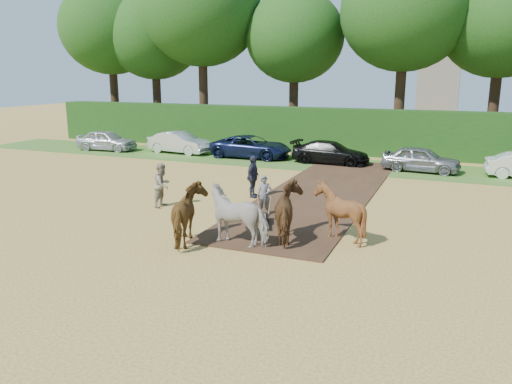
# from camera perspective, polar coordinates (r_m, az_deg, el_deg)

# --- Properties ---
(ground) EXTENTS (120.00, 120.00, 0.00)m
(ground) POSITION_cam_1_polar(r_m,az_deg,el_deg) (17.07, -3.35, -4.67)
(ground) COLOR gold
(ground) RESTS_ON ground
(earth_strip) EXTENTS (4.50, 17.00, 0.05)m
(earth_strip) POSITION_cam_1_polar(r_m,az_deg,el_deg) (22.93, 7.62, 0.03)
(earth_strip) COLOR #472D1C
(earth_strip) RESTS_ON ground
(grass_verge) EXTENTS (50.00, 5.00, 0.03)m
(grass_verge) POSITION_cam_1_polar(r_m,az_deg,el_deg) (29.94, 8.28, 3.14)
(grass_verge) COLOR #38601E
(grass_verge) RESTS_ON ground
(hedgerow) EXTENTS (46.00, 1.60, 3.00)m
(hedgerow) POSITION_cam_1_polar(r_m,az_deg,el_deg) (34.07, 10.23, 6.84)
(hedgerow) COLOR #14380F
(hedgerow) RESTS_ON ground
(spectator_near) EXTENTS (0.69, 0.88, 1.78)m
(spectator_near) POSITION_cam_1_polar(r_m,az_deg,el_deg) (20.52, -10.63, 0.80)
(spectator_near) COLOR #B1A68B
(spectator_near) RESTS_ON ground
(spectator_far) EXTENTS (0.46, 1.08, 1.83)m
(spectator_far) POSITION_cam_1_polar(r_m,az_deg,el_deg) (21.63, -0.35, 1.75)
(spectator_far) COLOR #252732
(spectator_far) RESTS_ON ground
(plough_team) EXTENTS (6.19, 5.34, 1.87)m
(plough_team) POSITION_cam_1_polar(r_m,az_deg,el_deg) (16.00, 1.12, -2.43)
(plough_team) COLOR brown
(plough_team) RESTS_ON ground
(parked_cars) EXTENTS (36.09, 3.46, 1.46)m
(parked_cars) POSITION_cam_1_polar(r_m,az_deg,el_deg) (30.02, 8.35, 4.49)
(parked_cars) COLOR silver
(parked_cars) RESTS_ON ground
(treeline) EXTENTS (48.70, 10.60, 14.21)m
(treeline) POSITION_cam_1_polar(r_m,az_deg,el_deg) (37.52, 9.16, 18.91)
(treeline) COLOR #382616
(treeline) RESTS_ON ground
(church) EXTENTS (5.20, 5.20, 27.00)m
(church) POSITION_cam_1_polar(r_m,az_deg,el_deg) (70.19, 20.83, 19.53)
(church) COLOR slate
(church) RESTS_ON ground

